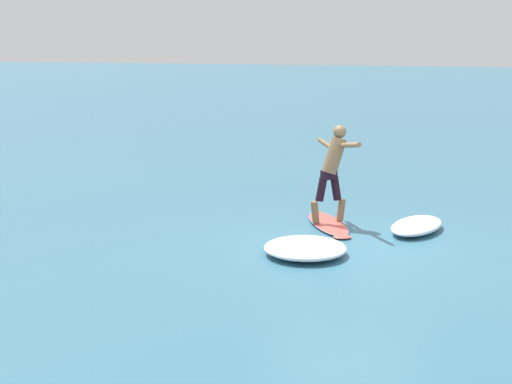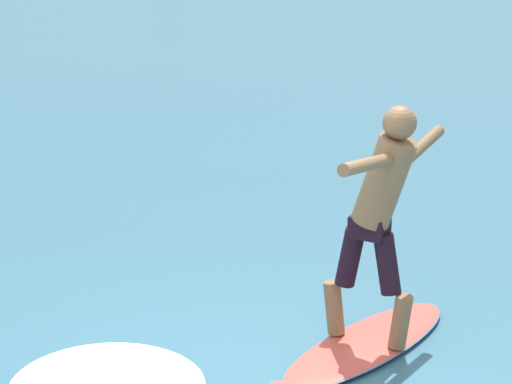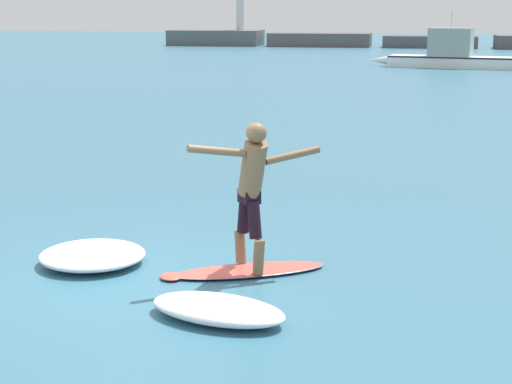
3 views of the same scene
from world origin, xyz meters
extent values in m
plane|color=#33667E|center=(0.00, 0.00, 0.00)|extent=(200.00, 200.00, 0.00)
cube|color=#505658|center=(-17.62, 62.00, 0.64)|extent=(7.97, 4.64, 1.28)
cube|color=#544F53|center=(-8.64, 62.00, 0.55)|extent=(8.57, 4.15, 1.10)
cube|color=#4E4C4F|center=(0.35, 62.00, 0.47)|extent=(7.49, 3.51, 0.94)
cylinder|color=silver|center=(-15.47, 62.00, 2.93)|extent=(0.70, 0.70, 3.43)
ellipsoid|color=#D85347|center=(1.20, 0.68, 0.03)|extent=(1.94, 1.43, 0.07)
ellipsoid|color=#D85347|center=(0.36, 0.20, 0.03)|extent=(0.39, 0.41, 0.06)
ellipsoid|color=#2870B2|center=(1.20, 0.68, 0.03)|extent=(1.95, 1.45, 0.03)
cone|color=black|center=(1.88, 1.06, -0.06)|extent=(0.07, 0.07, 0.14)
cone|color=black|center=(1.69, 1.13, -0.06)|extent=(0.07, 0.07, 0.14)
cone|color=black|center=(1.84, 0.86, -0.06)|extent=(0.07, 0.07, 0.14)
cylinder|color=brown|center=(1.37, 0.47, 0.27)|extent=(0.21, 0.22, 0.42)
cylinder|color=black|center=(1.30, 0.56, 0.70)|extent=(0.26, 0.27, 0.46)
cylinder|color=brown|center=(1.03, 0.88, 0.27)|extent=(0.21, 0.22, 0.42)
cylinder|color=black|center=(1.11, 0.79, 0.70)|extent=(0.26, 0.27, 0.46)
cube|color=black|center=(1.20, 0.68, 0.96)|extent=(0.32, 0.33, 0.16)
cylinder|color=brown|center=(1.27, 0.60, 1.32)|extent=(0.51, 0.54, 0.72)
sphere|color=brown|center=(1.33, 0.52, 1.76)|extent=(0.24, 0.24, 0.24)
cylinder|color=brown|center=(1.69, 0.85, 1.45)|extent=(0.61, 0.51, 0.21)
cylinder|color=brown|center=(0.93, 0.23, 1.57)|extent=(0.61, 0.52, 0.20)
cube|color=white|center=(3.23, 38.20, 0.31)|extent=(8.00, 2.91, 0.63)
cone|color=white|center=(-1.18, 38.96, 0.31)|extent=(1.46, 0.85, 0.63)
cube|color=black|center=(3.23, 38.20, 0.58)|extent=(7.93, 2.94, 0.08)
cube|color=#8A9B98|center=(2.55, 38.31, 1.36)|extent=(2.43, 1.56, 1.48)
cube|color=#232D38|center=(1.43, 38.51, 1.54)|extent=(0.19, 0.95, 0.74)
cylinder|color=silver|center=(2.55, 38.31, 2.55)|extent=(0.06, 0.06, 0.90)
ellipsoid|color=white|center=(1.29, -0.96, 0.11)|extent=(1.65, 1.10, 0.22)
ellipsoid|color=white|center=(-0.81, 0.54, 0.12)|extent=(1.75, 1.75, 0.23)
camera|label=1|loc=(-11.47, -2.47, 3.34)|focal=50.00mm
camera|label=2|loc=(-2.60, -6.67, 3.86)|focal=85.00mm
camera|label=3|loc=(3.73, -9.04, 3.19)|focal=60.00mm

